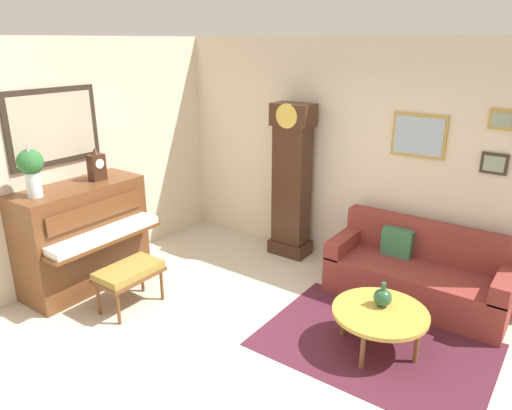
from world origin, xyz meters
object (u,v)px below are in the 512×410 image
object	(u,v)px
flower_vase	(31,167)
piano_bench	(129,273)
mantel_clock	(97,165)
piano	(84,236)
green_jug	(383,297)
grandfather_clock	(291,185)
couch	(418,273)
coffee_table	(380,313)

from	to	relation	value
flower_vase	piano_bench	bearing A→B (deg)	28.68
mantel_clock	piano	bearing A→B (deg)	-90.51
mantel_clock	green_jug	distance (m)	3.43
mantel_clock	grandfather_clock	bearing A→B (deg)	51.37
piano_bench	mantel_clock	xyz separation A→B (m)	(-0.81, 0.32, 0.99)
couch	coffee_table	world-z (taller)	couch
piano_bench	piano	bearing A→B (deg)	176.83
coffee_table	mantel_clock	size ratio (longest dim) A/B	2.32
green_jug	grandfather_clock	bearing A→B (deg)	145.10
coffee_table	piano	bearing A→B (deg)	-166.08
coffee_table	flower_vase	xyz separation A→B (m)	(-3.27, -1.30, 1.17)
couch	green_jug	world-z (taller)	couch
grandfather_clock	coffee_table	bearing A→B (deg)	-36.51
couch	flower_vase	distance (m)	4.26
piano_bench	coffee_table	bearing A→B (deg)	19.21
piano_bench	coffee_table	world-z (taller)	piano_bench
piano	coffee_table	bearing A→B (deg)	13.92
mantel_clock	flower_vase	xyz separation A→B (m)	(-0.00, -0.77, 0.14)
couch	mantel_clock	distance (m)	3.82
piano	couch	xyz separation A→B (m)	(3.27, 1.94, -0.31)
piano_bench	grandfather_clock	distance (m)	2.35
piano_bench	coffee_table	xyz separation A→B (m)	(2.46, 0.86, -0.03)
piano_bench	coffee_table	distance (m)	2.61
coffee_table	mantel_clock	world-z (taller)	mantel_clock
couch	mantel_clock	size ratio (longest dim) A/B	5.00
grandfather_clock	flower_vase	bearing A→B (deg)	-119.47
piano	grandfather_clock	world-z (taller)	grandfather_clock
grandfather_clock	mantel_clock	world-z (taller)	grandfather_clock
piano_bench	flower_vase	size ratio (longest dim) A/B	1.21
piano	coffee_table	distance (m)	3.38
grandfather_clock	green_jug	size ratio (longest dim) A/B	8.46
couch	grandfather_clock	bearing A→B (deg)	173.69
piano_bench	flower_vase	xyz separation A→B (m)	(-0.81, -0.44, 1.13)
piano	grandfather_clock	distance (m)	2.62
piano_bench	grandfather_clock	bearing A→B (deg)	72.91
coffee_table	green_jug	world-z (taller)	green_jug
couch	flower_vase	size ratio (longest dim) A/B	3.28
green_jug	coffee_table	bearing A→B (deg)	-76.47
coffee_table	mantel_clock	distance (m)	3.47
green_jug	mantel_clock	bearing A→B (deg)	-169.14
piano_bench	grandfather_clock	world-z (taller)	grandfather_clock
grandfather_clock	flower_vase	size ratio (longest dim) A/B	3.50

